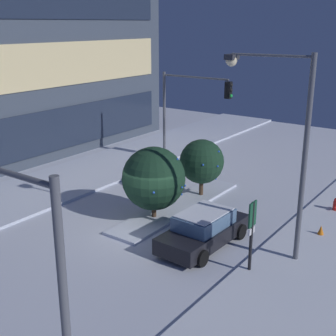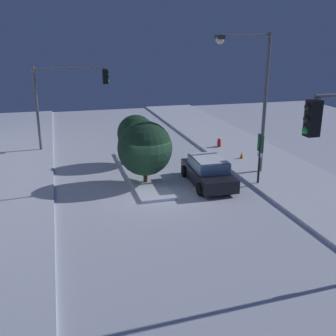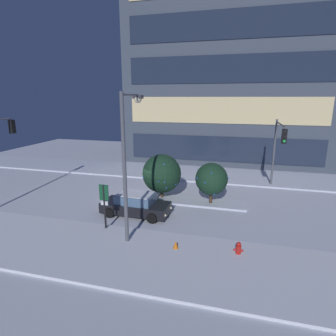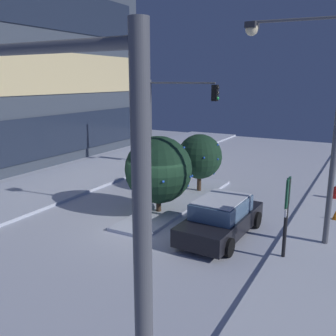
{
  "view_description": "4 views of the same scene",
  "coord_description": "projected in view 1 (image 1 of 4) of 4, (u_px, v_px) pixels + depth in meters",
  "views": [
    {
      "loc": [
        -14.06,
        -11.88,
        8.82
      ],
      "look_at": [
        3.05,
        0.51,
        2.12
      ],
      "focal_mm": 48.99,
      "sensor_mm": 36.0,
      "label": 1
    },
    {
      "loc": [
        -18.59,
        4.61,
        7.61
      ],
      "look_at": [
        0.13,
        -0.57,
        1.31
      ],
      "focal_mm": 43.14,
      "sensor_mm": 36.0,
      "label": 2
    },
    {
      "loc": [
        7.1,
        -18.98,
        7.59
      ],
      "look_at": [
        2.14,
        0.14,
        2.53
      ],
      "focal_mm": 29.48,
      "sensor_mm": 36.0,
      "label": 3
    },
    {
      "loc": [
        -11.85,
        -7.68,
        5.81
      ],
      "look_at": [
        2.29,
        0.19,
        1.97
      ],
      "focal_mm": 39.78,
      "sensor_mm": 36.0,
      "label": 4
    }
  ],
  "objects": [
    {
      "name": "fire_hydrant",
      "position": [
        336.0,
        206.0,
        22.21
      ],
      "size": [
        0.48,
        0.26,
        0.75
      ],
      "color": "red",
      "rests_on": "ground"
    },
    {
      "name": "decorated_tree_median",
      "position": [
        202.0,
        162.0,
        23.75
      ],
      "size": [
        2.37,
        2.33,
        3.12
      ],
      "color": "#473323",
      "rests_on": "ground"
    },
    {
      "name": "car_near",
      "position": [
        204.0,
        229.0,
        18.85
      ],
      "size": [
        4.62,
        2.18,
        1.49
      ],
      "rotation": [
        0.0,
        0.0,
        -0.04
      ],
      "color": "black",
      "rests_on": "ground"
    },
    {
      "name": "construction_cone",
      "position": [
        321.0,
        231.0,
        19.68
      ],
      "size": [
        0.36,
        0.36,
        0.55
      ],
      "primitive_type": "cone",
      "color": "orange",
      "rests_on": "ground"
    },
    {
      "name": "street_lamp_arched",
      "position": [
        282.0,
        129.0,
        16.61
      ],
      "size": [
        0.68,
        3.29,
        7.88
      ],
      "rotation": [
        0.0,
        0.0,
        1.67
      ],
      "color": "#565960",
      "rests_on": "ground"
    },
    {
      "name": "ground",
      "position": [
        137.0,
        233.0,
        20.17
      ],
      "size": [
        52.0,
        52.0,
        0.0
      ],
      "primitive_type": "plane",
      "color": "silver"
    },
    {
      "name": "median_strip",
      "position": [
        178.0,
        206.0,
        22.9
      ],
      "size": [
        9.0,
        1.8,
        0.14
      ],
      "primitive_type": "cube",
      "color": "silver",
      "rests_on": "ground"
    },
    {
      "name": "decorated_tree_left_of_median",
      "position": [
        154.0,
        179.0,
        20.97
      ],
      "size": [
        2.93,
        2.98,
        3.49
      ],
      "color": "#473323",
      "rests_on": "ground"
    },
    {
      "name": "traffic_light_corner_near_left",
      "position": [
        10.0,
        255.0,
        9.35
      ],
      "size": [
        0.32,
        4.2,
        6.31
      ],
      "rotation": [
        0.0,
        0.0,
        1.57
      ],
      "color": "#565960",
      "rests_on": "ground"
    },
    {
      "name": "traffic_light_corner_far_right",
      "position": [
        191.0,
        101.0,
        28.86
      ],
      "size": [
        0.32,
        5.1,
        5.83
      ],
      "rotation": [
        0.0,
        0.0,
        -1.57
      ],
      "color": "#565960",
      "rests_on": "ground"
    },
    {
      "name": "curb_strip_far",
      "position": [
        26.0,
        195.0,
        24.46
      ],
      "size": [
        52.0,
        5.2,
        0.14
      ],
      "primitive_type": "cube",
      "color": "silver",
      "rests_on": "ground"
    },
    {
      "name": "parking_info_sign",
      "position": [
        252.0,
        228.0,
        16.41
      ],
      "size": [
        0.55,
        0.12,
        2.81
      ],
      "rotation": [
        0.0,
        0.0,
        1.6
      ],
      "color": "black",
      "rests_on": "ground"
    },
    {
      "name": "curb_strip_near",
      "position": [
        309.0,
        288.0,
        15.83
      ],
      "size": [
        52.0,
        5.2,
        0.14
      ],
      "primitive_type": "cube",
      "color": "silver",
      "rests_on": "ground"
    }
  ]
}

